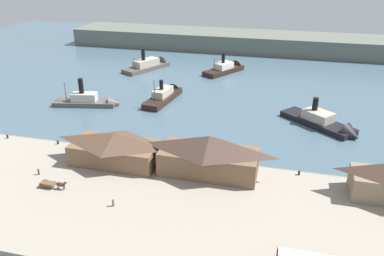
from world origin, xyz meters
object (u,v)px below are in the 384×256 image
Objects in this scene: pedestrian_near_east_shed at (39,172)px; ferry_moored_east at (227,68)px; ferry_shed_central_terminal at (209,154)px; mooring_post_west at (72,144)px; mooring_post_center_east at (7,136)px; mooring_post_center_west at (58,142)px; ferry_near_quay at (166,95)px; pedestrian_standing_center at (113,203)px; ferry_mid_harbor at (151,65)px; mooring_post_east at (299,173)px; ferry_moored_west at (327,124)px; ferry_shed_east_terminal at (115,148)px; ferry_outer_harbor at (92,101)px; horse_cart at (52,184)px.

pedestrian_near_east_shed is 92.31m from ferry_moored_east.
ferry_shed_central_terminal is 22.86× the size of mooring_post_west.
mooring_post_west is 17.59m from mooring_post_center_east.
ferry_near_quay reaches higher than mooring_post_center_west.
ferry_moored_east is at bearing 87.03° from pedestrian_standing_center.
ferry_mid_harbor reaches higher than mooring_post_west.
ferry_moored_east is at bearing 74.49° from pedestrian_near_east_shed.
mooring_post_center_west is (-56.47, 0.21, 0.00)m from mooring_post_east.
ferry_moored_east is 0.92× the size of ferry_moored_west.
ferry_shed_east_terminal is at bearing -98.09° from ferry_moored_east.
mooring_post_center_west is 0.05× the size of ferry_moored_east.
ferry_near_quay is at bearing -62.97° from ferry_mid_harbor.
mooring_post_east is 57.87m from ferry_near_quay.
ferry_shed_central_terminal reaches higher than mooring_post_center_east.
pedestrian_near_east_shed is 0.07× the size of ferry_mid_harbor.
pedestrian_near_east_shed is 72.89m from ferry_moored_west.
ferry_moored_west reaches higher than pedestrian_near_east_shed.
ferry_near_quay reaches higher than ferry_moored_east.
ferry_mid_harbor reaches higher than ferry_moored_east.
pedestrian_standing_center is 96.19m from ferry_mid_harbor.
pedestrian_near_east_shed is at bearing -77.09° from ferry_outer_harbor.
ferry_shed_central_terminal is 22.86× the size of mooring_post_center_east.
pedestrian_standing_center is 38.23m from mooring_post_east.
ferry_shed_central_terminal reaches higher than pedestrian_near_east_shed.
mooring_post_center_west is at bearing 174.17° from ferry_shed_central_terminal.
ferry_shed_east_terminal is 0.88× the size of ferry_moored_west.
horse_cart is 57.13m from ferry_near_quay.
pedestrian_standing_center is (19.74, -6.31, 0.06)m from pedestrian_near_east_shed.
ferry_shed_central_terminal is at bearing 25.20° from horse_cart.
mooring_post_center_east is at bearing -179.98° from mooring_post_east.
ferry_moored_west is (66.03, -44.51, -0.17)m from ferry_mid_harbor.
ferry_near_quay is at bearing 166.94° from ferry_moored_west.
mooring_post_center_east is 73.90m from ferry_mid_harbor.
ferry_mid_harbor is (-2.38, 72.75, -0.19)m from mooring_post_center_west.
mooring_post_center_east is (-17.89, 13.31, -0.24)m from pedestrian_near_east_shed.
pedestrian_near_east_shed is 13.66m from mooring_post_west.
ferry_near_quay reaches higher than pedestrian_standing_center.
ferry_shed_east_terminal is 20.79m from ferry_shed_central_terminal.
mooring_post_center_east is (-13.95, -0.23, 0.00)m from mooring_post_center_west.
mooring_post_center_east is 0.04× the size of ferry_near_quay.
ferry_outer_harbor reaches higher than ferry_moored_east.
mooring_post_center_west is at bearing 0.96° from mooring_post_center_east.
ferry_outer_harbor is at bearing 108.21° from mooring_post_west.
ferry_near_quay is (4.92, 56.92, -0.68)m from horse_cart.
pedestrian_near_east_shed is at bearing 162.29° from pedestrian_standing_center.
ferry_moored_west is at bearing 40.09° from horse_cart.
pedestrian_standing_center is at bearing -81.24° from ferry_near_quay.
ferry_shed_central_terminal is at bearing -36.51° from ferry_outer_harbor.
mooring_post_center_west is at bearing 140.03° from pedestrian_standing_center.
ferry_shed_central_terminal is 0.95× the size of ferry_moored_west.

